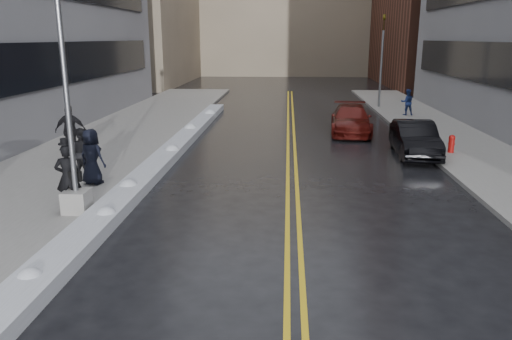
% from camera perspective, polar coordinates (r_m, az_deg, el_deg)
% --- Properties ---
extents(ground, '(160.00, 160.00, 0.00)m').
position_cam_1_polar(ground, '(11.61, -8.23, -9.12)').
color(ground, black).
rests_on(ground, ground).
extents(sidewalk_west, '(5.50, 50.00, 0.15)m').
position_cam_1_polar(sidewalk_west, '(22.38, -17.56, 2.28)').
color(sidewalk_west, gray).
rests_on(sidewalk_west, ground).
extents(sidewalk_east, '(4.00, 50.00, 0.15)m').
position_cam_1_polar(sidewalk_east, '(22.26, 23.78, 1.64)').
color(sidewalk_east, gray).
rests_on(sidewalk_east, ground).
extents(lane_line_left, '(0.12, 50.00, 0.01)m').
position_cam_1_polar(lane_line_left, '(20.90, 3.67, 1.90)').
color(lane_line_left, gold).
rests_on(lane_line_left, ground).
extents(lane_line_right, '(0.12, 50.00, 0.01)m').
position_cam_1_polar(lane_line_right, '(20.90, 4.49, 1.88)').
color(lane_line_right, gold).
rests_on(lane_line_right, ground).
extents(snow_ridge, '(0.90, 30.00, 0.34)m').
position_cam_1_polar(snow_ridge, '(19.50, -10.58, 1.22)').
color(snow_ridge, silver).
rests_on(snow_ridge, ground).
extents(lamppost, '(0.65, 0.65, 7.62)m').
position_cam_1_polar(lamppost, '(13.75, -20.55, 4.90)').
color(lamppost, gray).
rests_on(lamppost, sidewalk_west).
extents(fire_hydrant, '(0.26, 0.26, 0.73)m').
position_cam_1_polar(fire_hydrant, '(21.84, 21.44, 2.91)').
color(fire_hydrant, maroon).
rests_on(fire_hydrant, sidewalk_east).
extents(traffic_signal, '(0.16, 0.20, 6.00)m').
position_cam_1_polar(traffic_signal, '(34.95, 14.17, 12.34)').
color(traffic_signal, gray).
rests_on(traffic_signal, sidewalk_east).
extents(pedestrian_fedora, '(0.76, 0.61, 1.81)m').
position_cam_1_polar(pedestrian_fedora, '(14.34, -20.68, -0.79)').
color(pedestrian_fedora, black).
rests_on(pedestrian_fedora, sidewalk_west).
extents(pedestrian_b, '(0.98, 0.87, 1.68)m').
position_cam_1_polar(pedestrian_b, '(17.58, -19.20, 1.89)').
color(pedestrian_b, black).
rests_on(pedestrian_b, sidewalk_west).
extents(pedestrian_c, '(1.01, 0.82, 1.79)m').
position_cam_1_polar(pedestrian_c, '(16.63, -18.27, 1.45)').
color(pedestrian_c, black).
rests_on(pedestrian_c, sidewalk_west).
extents(pedestrian_d, '(1.25, 0.72, 2.00)m').
position_cam_1_polar(pedestrian_d, '(21.03, -20.42, 4.26)').
color(pedestrian_d, black).
rests_on(pedestrian_d, sidewalk_west).
extents(pedestrian_east, '(0.77, 0.61, 1.56)m').
position_cam_1_polar(pedestrian_east, '(31.61, 16.90, 7.43)').
color(pedestrian_east, navy).
rests_on(pedestrian_east, sidewalk_east).
extents(car_black, '(1.71, 4.35, 1.41)m').
position_cam_1_polar(car_black, '(21.33, 17.69, 3.41)').
color(car_black, black).
rests_on(car_black, ground).
extents(car_maroon, '(2.34, 4.97, 1.40)m').
position_cam_1_polar(car_maroon, '(25.67, 10.79, 5.69)').
color(car_maroon, '#450E0B').
rests_on(car_maroon, ground).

